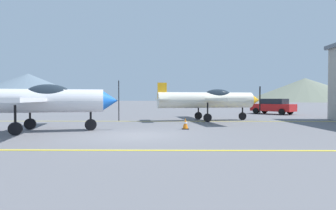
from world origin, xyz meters
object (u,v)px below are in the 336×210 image
Objects in this scene: airplane_mid at (209,99)px; car_sedan at (273,106)px; traffic_cone_front at (185,124)px; airplane_near at (35,100)px.

airplane_mid reaches higher than car_sedan.
car_sedan is at bearing 54.62° from traffic_cone_front.
airplane_mid is 15.69× the size of traffic_cone_front.
traffic_cone_front is (-9.95, -14.01, -0.56)m from car_sedan.
airplane_mid reaches higher than traffic_cone_front.
airplane_mid is at bearing 36.17° from airplane_near.
traffic_cone_front is at bearing -125.38° from car_sedan.
airplane_mid is 6.20m from traffic_cone_front.
car_sedan reaches higher than traffic_cone_front.
airplane_near is 1.00× the size of airplane_mid.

